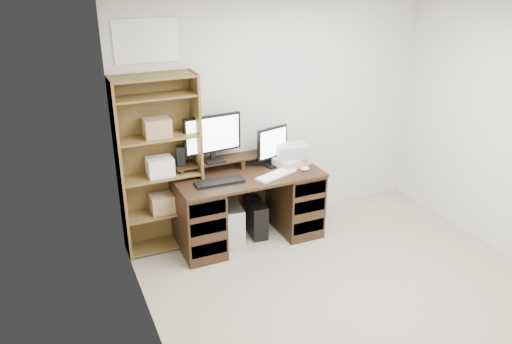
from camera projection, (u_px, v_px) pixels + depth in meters
room at (395, 180)px, 3.70m from camera, size 3.54×4.04×2.54m
desk at (248, 205)px, 5.23m from camera, size 1.50×0.70×0.75m
riser_shelf at (240, 158)px, 5.23m from camera, size 1.40×0.22×0.12m
monitor_wide at (213, 136)px, 4.99m from camera, size 0.61×0.17×0.48m
monitor_small at (272, 145)px, 5.22m from camera, size 0.38×0.18×0.42m
speaker at (181, 156)px, 4.94m from camera, size 0.10×0.10×0.21m
keyboard_black at (220, 182)px, 4.87m from camera, size 0.49×0.18×0.03m
keyboard_white at (276, 175)px, 5.04m from camera, size 0.48×0.29×0.02m
mouse at (305, 169)px, 5.16m from camera, size 0.12×0.09×0.04m
printer at (292, 161)px, 5.30m from camera, size 0.42×0.37×0.09m
basket at (292, 151)px, 5.25m from camera, size 0.36×0.28×0.14m
tower_silver at (231, 223)px, 5.23m from camera, size 0.24×0.46×0.44m
tower_black at (256, 218)px, 5.39m from camera, size 0.20×0.39×0.38m
bookshelf at (159, 164)px, 4.89m from camera, size 0.80×0.30×1.80m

